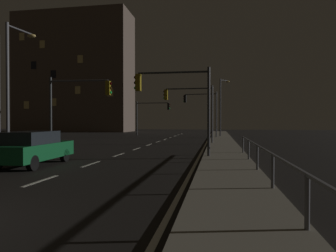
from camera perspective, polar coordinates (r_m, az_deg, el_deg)
ground_plane at (r=22.55m, az=-5.74°, el=-4.30°), size 112.00×112.00×0.00m
sidewalk_right at (r=21.76m, az=10.66°, el=-4.30°), size 2.46×77.00×0.14m
lane_markings_center at (r=25.93m, az=-3.71°, el=-3.61°), size 0.14×50.00×0.01m
lane_edge_line at (r=26.76m, az=7.26°, el=-3.48°), size 0.14×53.00×0.01m
car at (r=14.91m, az=-24.52°, el=-3.82°), size 2.01×4.48×1.57m
traffic_light_far_left at (r=16.59m, az=1.14°, el=6.31°), size 4.29×0.34×4.86m
traffic_light_near_left at (r=21.19m, az=-16.93°, el=5.08°), size 4.38×0.53×5.06m
traffic_light_mid_right at (r=27.02m, az=4.24°, el=4.60°), size 4.55×0.35×5.13m
traffic_light_overhead_east at (r=43.20m, az=-3.11°, el=2.90°), size 5.05×0.35×4.99m
traffic_light_far_right at (r=37.05m, az=6.52°, el=3.98°), size 4.22×0.77×5.55m
street_lamp_corner at (r=39.70m, az=10.26°, el=4.57°), size 1.33×1.41×7.50m
street_lamp_far_end at (r=19.95m, az=-27.73°, el=8.33°), size 0.63×2.17×7.74m
barrier_fence at (r=10.48m, az=17.90°, el=-5.38°), size 0.09×16.36×0.98m
building_distant at (r=65.95m, az=-17.53°, el=9.64°), size 23.90×8.09×24.35m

